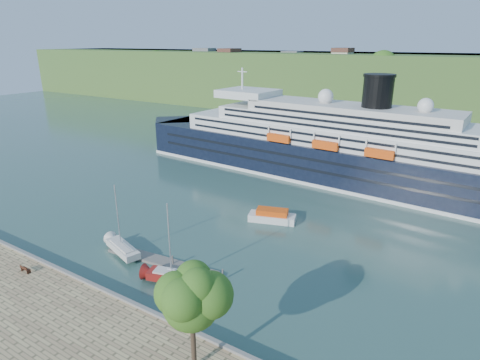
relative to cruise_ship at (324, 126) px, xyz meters
name	(u,v)px	position (x,y,z in m)	size (l,w,h in m)	color
ground	(114,301)	(-3.50, -55.99, -11.44)	(400.00, 400.00, 0.00)	#315851
far_hillside	(397,86)	(-3.50, 89.01, 0.56)	(400.00, 50.00, 24.00)	#3D6327
quay_coping	(111,293)	(-3.50, -56.19, -10.29)	(220.00, 0.50, 0.30)	slate
cruise_ship	(324,126)	(0.00, 0.00, 0.00)	(101.89, 14.84, 22.88)	black
park_bench	(25,268)	(-16.47, -58.70, -9.95)	(1.53, 0.63, 0.98)	#492314
promenade_tree	(192,314)	(11.39, -59.57, -4.83)	(6.78, 6.78, 11.22)	#35631A
floating_pontoon	(161,261)	(-4.68, -46.61, -11.25)	(17.26, 2.11, 0.38)	slate
sailboat_white_near	(120,223)	(-10.66, -47.95, -6.45)	(7.73, 2.15, 9.99)	silver
sailboat_red	(174,247)	(0.47, -49.49, -6.25)	(8.03, 2.23, 10.37)	maroon
tender_launch	(272,215)	(1.92, -26.70, -10.35)	(7.88, 2.70, 2.18)	#ED4C0D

